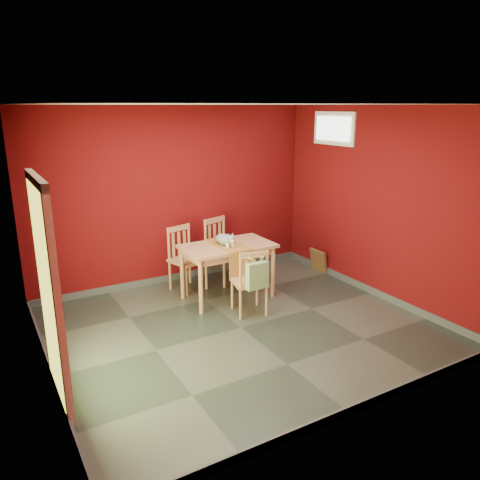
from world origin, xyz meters
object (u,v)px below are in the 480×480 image
chair_near (250,281)px  cat (225,237)px  chair_far_left (186,258)px  tote_bag (257,276)px  picture_frame (319,260)px  chair_far_right (222,249)px  dining_table (228,251)px

chair_near → cat: (-0.02, 0.66, 0.44)m
chair_far_left → tote_bag: (0.35, -1.46, 0.12)m
picture_frame → chair_far_left: bearing=170.0°
cat → picture_frame: 2.03m
chair_far_right → cat: 0.79m
chair_far_right → picture_frame: 1.70m
chair_far_right → cat: cat is taller
chair_near → chair_far_left: bearing=106.7°
chair_near → picture_frame: bearing=24.6°
chair_near → cat: 0.79m
chair_far_left → chair_near: 1.30m
tote_bag → picture_frame: (1.89, 1.07, -0.43)m
dining_table → picture_frame: 1.94m
chair_near → tote_bag: size_ratio=2.18×
picture_frame → tote_bag: bearing=-150.6°
chair_far_left → tote_bag: size_ratio=2.33×
chair_far_left → cat: 0.80m
chair_far_right → picture_frame: (1.61, -0.43, -0.33)m
chair_near → picture_frame: chair_near is taller
chair_near → tote_bag: 0.26m
chair_far_left → chair_near: (0.37, -1.25, -0.03)m
dining_table → tote_bag: 0.85m
tote_bag → cat: bearing=89.7°
tote_bag → cat: cat is taller
tote_bag → dining_table: bearing=87.7°
chair_far_right → cat: bearing=-114.3°
cat → chair_far_left: bearing=124.1°
chair_far_right → tote_bag: size_ratio=2.42×
chair_far_right → picture_frame: size_ratio=2.72×
picture_frame → chair_near: bearing=-155.4°
tote_bag → cat: (0.00, 0.88, 0.29)m
dining_table → chair_near: 0.67m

